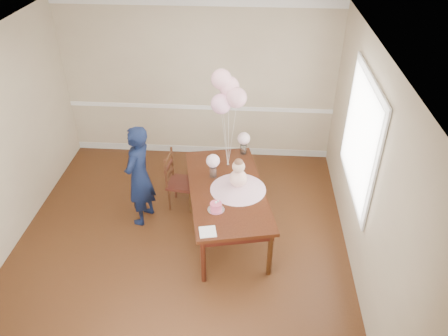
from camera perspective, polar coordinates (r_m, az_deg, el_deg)
floor at (r=6.01m, az=-5.79°, el=-10.53°), size 4.50×5.00×0.00m
ceiling at (r=4.56m, az=-7.77°, el=14.48°), size 4.50×5.00×0.02m
wall_back at (r=7.34m, az=-3.32°, el=11.11°), size 4.50×0.02×2.70m
wall_right at (r=5.26m, az=18.26°, el=-0.76°), size 0.02×5.00×2.70m
chair_rail_trim at (r=7.52m, az=-3.22°, el=7.92°), size 4.50×0.02×0.07m
crown_molding at (r=6.94m, az=-3.70°, el=20.86°), size 4.50×0.02×0.12m
baseboard_trim at (r=7.92m, az=-3.03°, el=2.46°), size 4.50×0.02×0.12m
window_frame at (r=5.56m, az=17.42°, el=3.87°), size 0.02×1.66×1.56m
window_blinds at (r=5.56m, az=17.24°, el=3.88°), size 0.01×1.50×1.40m
dining_table_top at (r=5.83m, az=0.34°, el=-2.80°), size 1.36×2.11×0.05m
table_apron at (r=5.88m, az=0.34°, el=-3.37°), size 1.24×1.99×0.10m
table_leg_fl at (r=5.37m, az=-2.72°, el=-11.99°), size 0.08×0.08×0.68m
table_leg_fr at (r=5.47m, az=6.01°, el=-11.11°), size 0.08×0.08×0.68m
table_leg_bl at (r=6.74m, az=-4.19°, el=-1.04°), size 0.08×0.08×0.68m
table_leg_br at (r=6.82m, az=2.68°, el=-0.50°), size 0.08×0.08×0.68m
baby_skirt at (r=5.77m, az=1.85°, el=-2.38°), size 0.88×0.88×0.10m
baby_torso at (r=5.69m, az=1.88°, el=-1.36°), size 0.23×0.23×0.23m
baby_head at (r=5.59m, az=1.91°, el=0.19°), size 0.17×0.17×0.17m
baby_hair at (r=5.56m, az=1.92°, el=0.69°), size 0.12×0.12×0.12m
cake_platter at (r=5.45m, az=-1.04°, el=-5.46°), size 0.25×0.25×0.01m
birthday_cake at (r=5.42m, az=-1.05°, el=-5.03°), size 0.17×0.17×0.10m
cake_flower_a at (r=5.38m, az=-1.06°, el=-4.51°), size 0.03×0.03×0.03m
cake_flower_b at (r=5.40m, az=-0.77°, el=-4.36°), size 0.03×0.03×0.03m
rose_vase_near at (r=5.99m, az=-1.43°, el=-0.47°), size 0.12×0.12×0.16m
roses_near at (r=5.90m, az=-1.45°, el=0.94°), size 0.19×0.19×0.19m
rose_vase_far at (r=6.50m, az=2.56°, el=2.53°), size 0.12×0.12×0.16m
roses_far at (r=6.41m, az=2.60°, el=3.87°), size 0.19×0.19×0.19m
napkin at (r=5.15m, az=-2.15°, el=-8.33°), size 0.23×0.23×0.01m
balloon_weight at (r=6.26m, az=0.54°, el=0.44°), size 0.05×0.05×0.02m
balloon_a at (r=5.77m, az=-0.38°, el=8.38°), size 0.27×0.27×0.27m
balloon_b at (r=5.71m, az=1.65°, el=9.17°), size 0.27×0.27×0.27m
balloon_c at (r=5.79m, az=0.65°, el=10.60°), size 0.27×0.27×0.27m
balloon_d at (r=5.76m, az=-0.35°, el=11.52°), size 0.27×0.27×0.27m
balloon_ribbon_a at (r=6.03m, az=0.10°, el=3.65°), size 0.09×0.02×0.81m
balloon_ribbon_b at (r=6.00m, az=1.06°, el=4.00°), size 0.11×0.03×0.91m
balloon_ribbon_c at (r=6.03m, az=0.59°, el=4.72°), size 0.01×0.09×1.01m
balloon_ribbon_d at (r=6.01m, az=0.12°, el=5.14°), size 0.10×0.08×1.11m
dining_chair_seat at (r=6.49m, az=-5.53°, el=-2.00°), size 0.44×0.44×0.04m
chair_leg_fl at (r=6.54m, az=-7.16°, el=-4.13°), size 0.04×0.04×0.38m
chair_leg_fr at (r=6.46m, az=-4.45°, el=-4.49°), size 0.04×0.04×0.38m
chair_leg_bl at (r=6.78m, az=-6.37°, el=-2.50°), size 0.04×0.04×0.38m
chair_leg_br at (r=6.70m, az=-3.75°, el=-2.82°), size 0.04×0.04×0.38m
chair_back_post_l at (r=6.27m, az=-7.62°, el=-0.75°), size 0.04×0.04×0.50m
chair_back_post_r at (r=6.52m, az=-6.78°, el=0.82°), size 0.04×0.04×0.50m
chair_slat_low at (r=6.45m, az=-7.12°, el=-0.73°), size 0.07×0.36×0.04m
chair_slat_mid at (r=6.37m, az=-7.21°, el=0.32°), size 0.07×0.36×0.04m
chair_slat_top at (r=6.30m, az=-7.30°, el=1.39°), size 0.07×0.36×0.04m
woman at (r=6.11m, az=-11.03°, el=-1.04°), size 0.49×0.63×1.51m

